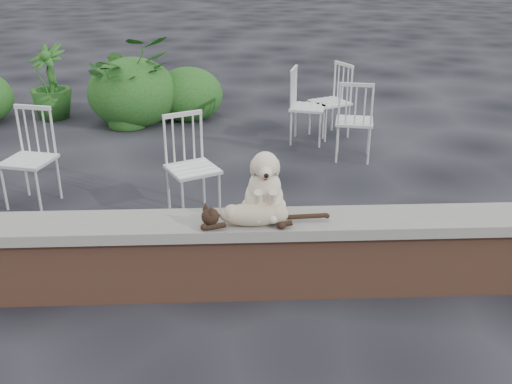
{
  "coord_description": "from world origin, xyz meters",
  "views": [
    {
      "loc": [
        -0.16,
        -3.68,
        2.37
      ],
      "look_at": [
        0.01,
        0.2,
        0.7
      ],
      "focal_mm": 41.07,
      "sensor_mm": 36.0,
      "label": 1
    }
  ],
  "objects_px": {
    "cat": "(253,213)",
    "chair_a": "(193,167)",
    "chair_c": "(354,120)",
    "chair_e": "(308,106)",
    "chair_b": "(28,159)",
    "chair_d": "(330,101)",
    "potted_plant_a": "(127,81)",
    "potted_plant_b": "(50,82)",
    "dog": "(264,181)"
  },
  "relations": [
    {
      "from": "cat",
      "to": "chair_a",
      "type": "bearing_deg",
      "value": 109.45
    },
    {
      "from": "cat",
      "to": "chair_c",
      "type": "distance_m",
      "value": 3.15
    },
    {
      "from": "cat",
      "to": "chair_e",
      "type": "height_order",
      "value": "chair_e"
    },
    {
      "from": "chair_b",
      "to": "chair_d",
      "type": "bearing_deg",
      "value": 47.6
    },
    {
      "from": "chair_e",
      "to": "potted_plant_a",
      "type": "relative_size",
      "value": 0.75
    },
    {
      "from": "potted_plant_b",
      "to": "cat",
      "type": "bearing_deg",
      "value": -60.39
    },
    {
      "from": "chair_a",
      "to": "potted_plant_b",
      "type": "distance_m",
      "value": 3.99
    },
    {
      "from": "dog",
      "to": "chair_d",
      "type": "height_order",
      "value": "dog"
    },
    {
      "from": "potted_plant_a",
      "to": "potted_plant_b",
      "type": "distance_m",
      "value": 1.25
    },
    {
      "from": "dog",
      "to": "chair_a",
      "type": "bearing_deg",
      "value": 114.61
    },
    {
      "from": "dog",
      "to": "cat",
      "type": "bearing_deg",
      "value": -118.03
    },
    {
      "from": "chair_c",
      "to": "potted_plant_a",
      "type": "height_order",
      "value": "potted_plant_a"
    },
    {
      "from": "chair_c",
      "to": "chair_d",
      "type": "relative_size",
      "value": 1.0
    },
    {
      "from": "chair_b",
      "to": "chair_c",
      "type": "bearing_deg",
      "value": 34.43
    },
    {
      "from": "cat",
      "to": "potted_plant_a",
      "type": "distance_m",
      "value": 4.58
    },
    {
      "from": "chair_e",
      "to": "potted_plant_b",
      "type": "height_order",
      "value": "potted_plant_b"
    },
    {
      "from": "chair_c",
      "to": "chair_b",
      "type": "distance_m",
      "value": 3.55
    },
    {
      "from": "cat",
      "to": "dog",
      "type": "bearing_deg",
      "value": 61.97
    },
    {
      "from": "potted_plant_b",
      "to": "chair_c",
      "type": "bearing_deg",
      "value": -25.25
    },
    {
      "from": "potted_plant_b",
      "to": "potted_plant_a",
      "type": "bearing_deg",
      "value": -20.46
    },
    {
      "from": "dog",
      "to": "chair_b",
      "type": "height_order",
      "value": "dog"
    },
    {
      "from": "dog",
      "to": "chair_c",
      "type": "xyz_separation_m",
      "value": [
        1.2,
        2.72,
        -0.37
      ]
    },
    {
      "from": "cat",
      "to": "chair_d",
      "type": "bearing_deg",
      "value": 73.11
    },
    {
      "from": "chair_d",
      "to": "potted_plant_a",
      "type": "bearing_deg",
      "value": -128.24
    },
    {
      "from": "potted_plant_a",
      "to": "potted_plant_b",
      "type": "relative_size",
      "value": 1.19
    },
    {
      "from": "chair_e",
      "to": "chair_a",
      "type": "distance_m",
      "value": 2.47
    },
    {
      "from": "chair_e",
      "to": "potted_plant_a",
      "type": "bearing_deg",
      "value": 86.45
    },
    {
      "from": "chair_a",
      "to": "potted_plant_b",
      "type": "relative_size",
      "value": 0.9
    },
    {
      "from": "chair_e",
      "to": "chair_d",
      "type": "bearing_deg",
      "value": -37.77
    },
    {
      "from": "chair_c",
      "to": "cat",
      "type": "bearing_deg",
      "value": 78.04
    },
    {
      "from": "cat",
      "to": "potted_plant_a",
      "type": "xyz_separation_m",
      "value": [
        -1.53,
        4.31,
        -0.04
      ]
    },
    {
      "from": "dog",
      "to": "chair_d",
      "type": "distance_m",
      "value": 3.76
    },
    {
      "from": "cat",
      "to": "potted_plant_b",
      "type": "xyz_separation_m",
      "value": [
        -2.7,
        4.75,
        -0.14
      ]
    },
    {
      "from": "chair_e",
      "to": "chair_a",
      "type": "xyz_separation_m",
      "value": [
        -1.32,
        -2.08,
        0.0
      ]
    },
    {
      "from": "cat",
      "to": "chair_e",
      "type": "bearing_deg",
      "value": 76.79
    },
    {
      "from": "chair_a",
      "to": "chair_c",
      "type": "bearing_deg",
      "value": 13.37
    },
    {
      "from": "chair_a",
      "to": "chair_b",
      "type": "bearing_deg",
      "value": 143.55
    },
    {
      "from": "chair_a",
      "to": "potted_plant_a",
      "type": "xyz_separation_m",
      "value": [
        -1.03,
        2.9,
        0.16
      ]
    },
    {
      "from": "chair_c",
      "to": "chair_a",
      "type": "height_order",
      "value": "same"
    },
    {
      "from": "potted_plant_a",
      "to": "chair_e",
      "type": "bearing_deg",
      "value": -19.0
    },
    {
      "from": "cat",
      "to": "potted_plant_a",
      "type": "relative_size",
      "value": 0.84
    },
    {
      "from": "chair_a",
      "to": "chair_d",
      "type": "bearing_deg",
      "value": 28.93
    },
    {
      "from": "dog",
      "to": "chair_c",
      "type": "bearing_deg",
      "value": 66.21
    },
    {
      "from": "dog",
      "to": "chair_e",
      "type": "distance_m",
      "value": 3.45
    },
    {
      "from": "chair_d",
      "to": "potted_plant_a",
      "type": "relative_size",
      "value": 0.75
    },
    {
      "from": "chair_c",
      "to": "potted_plant_b",
      "type": "height_order",
      "value": "potted_plant_b"
    },
    {
      "from": "chair_b",
      "to": "chair_d",
      "type": "xyz_separation_m",
      "value": [
        3.21,
        2.02,
        0.0
      ]
    },
    {
      "from": "chair_e",
      "to": "potted_plant_b",
      "type": "distance_m",
      "value": 3.74
    },
    {
      "from": "dog",
      "to": "potted_plant_b",
      "type": "distance_m",
      "value": 5.38
    },
    {
      "from": "cat",
      "to": "chair_c",
      "type": "xyz_separation_m",
      "value": [
        1.28,
        2.87,
        -0.2
      ]
    }
  ]
}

